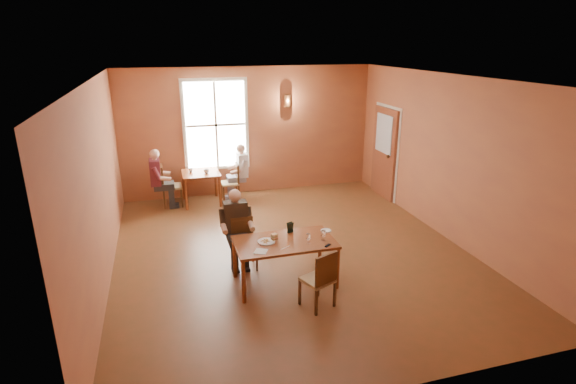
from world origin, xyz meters
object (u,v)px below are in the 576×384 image
object	(u,v)px
chair_empty	(317,278)
main_table	(285,262)
diner_main	(244,233)
second_table	(202,188)
diner_maroon	(170,178)
chair_diner_white	(230,182)
diner_white	(231,174)
chair_diner_main	(244,244)
chair_diner_maroon	(172,185)

from	to	relation	value
chair_empty	main_table	bearing A→B (deg)	87.14
diner_main	second_table	distance (m)	3.40
second_table	diner_main	bearing A→B (deg)	-83.98
chair_empty	diner_maroon	distance (m)	5.06
chair_diner_white	main_table	bearing A→B (deg)	-177.05
chair_empty	diner_white	distance (m)	4.75
diner_main	chair_empty	bearing A→B (deg)	119.42
second_table	chair_diner_main	bearing A→B (deg)	-83.92
chair_diner_main	diner_maroon	world-z (taller)	diner_maroon
diner_maroon	main_table	bearing A→B (deg)	21.05
chair_diner_white	chair_diner_maroon	bearing A→B (deg)	90.00
chair_empty	second_table	xyz separation A→B (m)	(-1.12, 4.73, -0.07)
chair_diner_main	chair_empty	world-z (taller)	chair_empty
diner_main	diner_maroon	distance (m)	3.53
chair_empty	diner_white	bearing A→B (deg)	72.67
chair_empty	chair_diner_maroon	size ratio (longest dim) A/B	0.91
chair_empty	chair_diner_maroon	bearing A→B (deg)	87.88
diner_white	diner_maroon	bearing A→B (deg)	90.00
chair_diner_main	chair_diner_white	xyz separation A→B (m)	(0.29, 3.34, 0.02)
second_table	chair_diner_white	xyz separation A→B (m)	(0.65, 0.00, 0.07)
second_table	diner_maroon	world-z (taller)	diner_maroon
main_table	chair_diner_maroon	distance (m)	4.27
chair_diner_white	diner_maroon	distance (m)	1.35
chair_diner_main	chair_diner_maroon	world-z (taller)	chair_diner_maroon
chair_empty	second_table	world-z (taller)	chair_empty
diner_maroon	chair_empty	bearing A→B (deg)	20.85
diner_main	chair_empty	world-z (taller)	diner_main
chair_diner_white	diner_main	bearing A→B (deg)	175.01
chair_diner_main	diner_maroon	size ratio (longest dim) A/B	0.64
chair_diner_main	chair_diner_white	bearing A→B (deg)	-95.03
main_table	chair_diner_maroon	world-z (taller)	chair_diner_maroon
second_table	chair_diner_maroon	world-z (taller)	chair_diner_maroon
chair_diner_maroon	chair_diner_white	bearing A→B (deg)	90.00
second_table	chair_diner_white	world-z (taller)	chair_diner_white
diner_main	chair_diner_maroon	xyz separation A→B (m)	(-1.01, 3.37, -0.15)
main_table	chair_diner_main	size ratio (longest dim) A/B	1.80
diner_maroon	diner_white	bearing A→B (deg)	90.00
diner_main	second_table	world-z (taller)	diner_main
second_table	chair_diner_white	bearing A→B (deg)	0.00
chair_diner_white	chair_diner_maroon	size ratio (longest dim) A/B	0.92
main_table	diner_maroon	distance (m)	4.29
diner_main	chair_diner_maroon	distance (m)	3.52
chair_diner_main	chair_diner_maroon	distance (m)	3.49
diner_main	main_table	bearing A→B (deg)	128.88
diner_white	diner_maroon	size ratio (longest dim) A/B	0.97
chair_diner_main	diner_maroon	distance (m)	3.51
chair_diner_maroon	diner_main	bearing A→B (deg)	16.61
diner_main	diner_maroon	xyz separation A→B (m)	(-1.04, 3.37, 0.03)
main_table	diner_main	xyz separation A→B (m)	(-0.50, 0.62, 0.27)
chair_diner_white	second_table	bearing A→B (deg)	90.00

